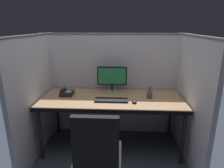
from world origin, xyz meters
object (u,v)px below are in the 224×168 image
pen_cup (150,95)px  keyboard_main (111,100)px  monitor_center (112,77)px  desk_phone (67,93)px  computer_mouse (134,102)px  office_chair (98,168)px  desk (112,102)px

pen_cup → keyboard_main: bearing=-165.6°
monitor_center → desk_phone: monitor_center is taller
keyboard_main → computer_mouse: bearing=-10.4°
office_chair → keyboard_main: size_ratio=2.27×
pen_cup → office_chair: bearing=-122.2°
office_chair → monitor_center: monitor_center is taller
desk → desk_phone: (-0.64, 0.09, 0.08)m
desk → pen_cup: bearing=3.7°
keyboard_main → computer_mouse: (0.30, -0.05, 0.01)m
pen_cup → desk_phone: pen_cup is taller
desk_phone → monitor_center: bearing=16.4°
pen_cup → desk: bearing=-176.3°
desk → desk_phone: 0.65m
monitor_center → pen_cup: size_ratio=2.59×
desk → pen_cup: pen_cup is taller
desk → keyboard_main: bearing=-91.8°
office_chair → monitor_center: size_ratio=2.27×
office_chair → pen_cup: office_chair is taller
monitor_center → computer_mouse: size_ratio=4.48×
monitor_center → computer_mouse: 0.56m
desk → keyboard_main: 0.12m
monitor_center → computer_mouse: (0.30, -0.43, -0.20)m
pen_cup → monitor_center: bearing=154.9°
keyboard_main → desk_phone: (-0.64, 0.19, 0.02)m
keyboard_main → desk_phone: 0.66m
keyboard_main → monitor_center: bearing=91.2°
office_chair → keyboard_main: office_chair is taller
computer_mouse → office_chair: bearing=-116.6°
computer_mouse → keyboard_main: bearing=169.6°
keyboard_main → pen_cup: size_ratio=2.59×
pen_cup → desk_phone: 1.15m
monitor_center → desk_phone: bearing=-163.6°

